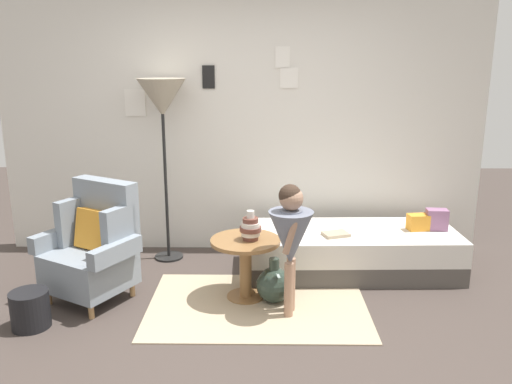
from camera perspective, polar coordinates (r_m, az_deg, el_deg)
name	(u,v)px	position (r m, az deg, el deg)	size (l,w,h in m)	color
ground_plane	(233,343)	(3.80, -2.54, -16.20)	(12.00, 12.00, 0.00)	#423833
gallery_wall	(242,123)	(5.25, -1.53, 7.52)	(4.80, 0.12, 2.60)	silver
rug	(258,305)	(4.29, 0.17, -12.27)	(1.74, 1.19, 0.01)	tan
armchair	(94,247)	(4.47, -17.26, -5.77)	(0.90, 0.83, 0.97)	tan
daybed	(352,251)	(4.94, 10.42, -6.35)	(1.92, 0.85, 0.40)	#4C4742
pillow_head	(437,220)	(5.07, 19.13, -2.86)	(0.19, 0.12, 0.19)	gray
pillow_mid	(420,222)	(5.02, 17.46, -3.16)	(0.22, 0.12, 0.15)	orange
side_table	(245,256)	(4.28, -1.16, -6.99)	(0.57, 0.57, 0.51)	olive
vase_striped	(251,228)	(4.19, -0.60, -3.96)	(0.18, 0.18, 0.24)	brown
floor_lamp	(162,103)	(4.98, -10.21, 9.58)	(0.45, 0.45, 1.75)	black
person_child	(291,234)	(3.93, 3.81, -4.59)	(0.34, 0.34, 1.04)	#A37A60
book_on_daybed	(336,234)	(4.71, 8.71, -4.58)	(0.22, 0.16, 0.03)	tan
demijohn_near	(274,284)	(4.31, 1.97, -10.06)	(0.29, 0.29, 0.38)	#2D3D33
magazine_basket	(30,310)	(4.27, -23.45, -11.70)	(0.28, 0.28, 0.28)	black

